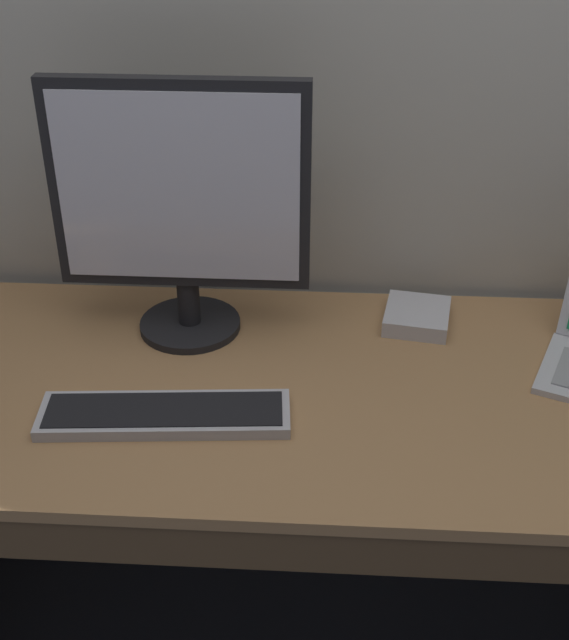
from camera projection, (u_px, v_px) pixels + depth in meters
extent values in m
cube|color=#A87A4C|center=(358.00, 393.00, 1.56)|extent=(1.85, 0.69, 0.02)
cube|color=brown|center=(359.00, 550.00, 1.30)|extent=(1.78, 0.02, 0.08)
cylinder|color=black|center=(190.00, 324.00, 1.72)|extent=(0.20, 0.20, 0.02)
cylinder|color=black|center=(189.00, 300.00, 1.69)|extent=(0.04, 0.04, 0.10)
cube|color=black|center=(179.00, 187.00, 1.55)|extent=(0.48, 0.03, 0.40)
cube|color=silver|center=(178.00, 190.00, 1.54)|extent=(0.44, 0.00, 0.36)
cube|color=#BCBCC1|center=(165.00, 415.00, 1.47)|extent=(0.44, 0.15, 0.02)
cube|color=black|center=(164.00, 409.00, 1.46)|extent=(0.41, 0.13, 0.00)
cube|color=silver|center=(417.00, 316.00, 1.73)|extent=(0.15, 0.16, 0.03)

